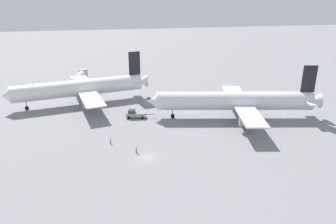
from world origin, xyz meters
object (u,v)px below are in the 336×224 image
at_px(airliner_at_gate_left, 80,88).
at_px(jet_bridge, 80,77).
at_px(airliner_being_pushed, 236,101).
at_px(pushback_tug, 135,114).
at_px(ground_crew_marshaller_foreground, 110,140).
at_px(ground_crew_wing_walker_right, 136,149).

height_order(airliner_at_gate_left, jet_bridge, airliner_at_gate_left).
bearing_deg(airliner_being_pushed, pushback_tug, 168.16).
bearing_deg(ground_crew_marshaller_foreground, jet_bridge, 99.92).
xyz_separation_m(airliner_at_gate_left, ground_crew_marshaller_foreground, (9.19, -36.36, -5.02)).
relative_size(airliner_at_gate_left, airliner_being_pushed, 0.94).
relative_size(pushback_tug, ground_crew_marshaller_foreground, 6.04).
distance_m(ground_crew_marshaller_foreground, jet_bridge, 62.72).
distance_m(airliner_at_gate_left, ground_crew_marshaller_foreground, 37.83).
height_order(pushback_tug, jet_bridge, jet_bridge).
bearing_deg(ground_crew_marshaller_foreground, airliner_at_gate_left, 104.19).
xyz_separation_m(airliner_being_pushed, ground_crew_wing_walker_right, (-34.21, -17.91, -4.84)).
xyz_separation_m(pushback_tug, jet_bridge, (-19.56, 44.02, 2.72)).
height_order(ground_crew_marshaller_foreground, jet_bridge, jet_bridge).
distance_m(ground_crew_wing_walker_right, jet_bridge, 70.75).
distance_m(airliner_at_gate_left, pushback_tug, 26.30).
height_order(airliner_being_pushed, pushback_tug, airliner_being_pushed).
relative_size(airliner_being_pushed, ground_crew_marshaller_foreground, 34.96).
bearing_deg(airliner_at_gate_left, pushback_tug, -46.11).
xyz_separation_m(ground_crew_wing_walker_right, jet_bridge, (-17.08, 68.59, 3.05)).
relative_size(ground_crew_marshaller_foreground, ground_crew_wing_walker_right, 0.91).
relative_size(airliner_being_pushed, ground_crew_wing_walker_right, 31.74).
bearing_deg(airliner_being_pushed, airliner_at_gate_left, 153.00).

